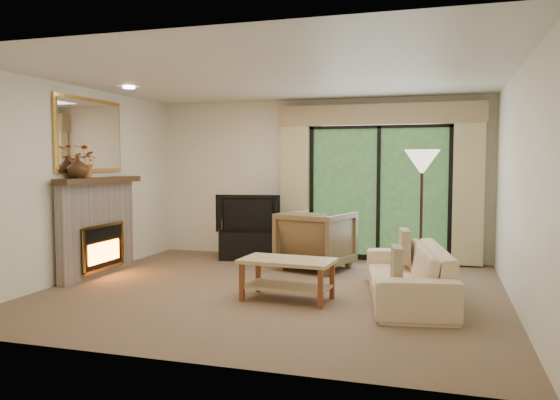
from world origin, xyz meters
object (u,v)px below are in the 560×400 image
(media_console, at_px, (249,245))
(armchair, at_px, (316,240))
(coffee_table, at_px, (287,279))
(sofa, at_px, (407,273))

(media_console, relative_size, armchair, 0.96)
(media_console, xyz_separation_m, coffee_table, (1.31, -2.33, 0.01))
(media_console, bearing_deg, coffee_table, -71.04)
(media_console, bearing_deg, armchair, -31.57)
(sofa, height_order, coffee_table, sofa)
(armchair, xyz_separation_m, coffee_table, (0.09, -1.86, -0.20))
(media_console, distance_m, armchair, 1.33)
(media_console, relative_size, coffee_table, 0.87)
(sofa, bearing_deg, armchair, -146.11)
(media_console, relative_size, sofa, 0.44)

